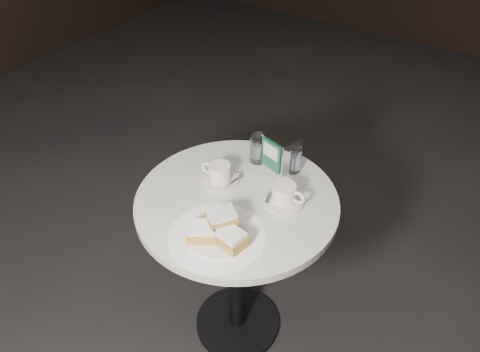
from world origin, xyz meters
name	(u,v)px	position (x,y,z in m)	size (l,w,h in m)	color
ground	(238,324)	(0.00, 0.00, 0.00)	(7.00, 7.00, 0.00)	black
cafe_table	(237,238)	(0.00, 0.00, 0.55)	(0.70, 0.70, 0.74)	black
sugar_spill	(217,236)	(0.05, -0.18, 0.75)	(0.31, 0.31, 0.00)	white
beignet_plate	(218,232)	(0.06, -0.19, 0.78)	(0.22, 0.22, 0.09)	silver
coffee_cup_left	(219,174)	(-0.10, 0.05, 0.78)	(0.15, 0.15, 0.07)	beige
coffee_cup_right	(284,195)	(0.14, 0.07, 0.78)	(0.15, 0.15, 0.07)	silver
water_glass_left	(259,149)	(-0.05, 0.23, 0.80)	(0.08, 0.08, 0.11)	white
water_glass_right	(293,158)	(0.08, 0.25, 0.80)	(0.09, 0.09, 0.11)	white
napkin_dispenser	(280,152)	(0.03, 0.24, 0.81)	(0.14, 0.12, 0.13)	silver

